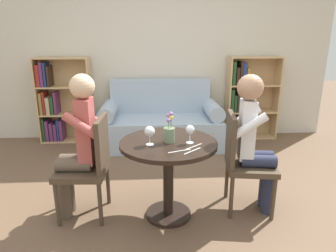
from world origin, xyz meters
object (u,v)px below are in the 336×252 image
(wine_glass_left, at_px, (150,132))
(bookshelf_left, at_px, (59,103))
(chair_right, at_px, (243,158))
(chair_left, at_px, (90,163))
(flower_vase, at_px, (169,132))
(couch, at_px, (161,124))
(person_right, at_px, (255,139))
(wine_glass_right, at_px, (190,130))
(person_left, at_px, (78,144))
(bookshelf_right, at_px, (245,99))

(wine_glass_left, bearing_deg, bookshelf_left, 121.78)
(chair_right, distance_m, wine_glass_left, 0.90)
(chair_left, distance_m, chair_right, 1.35)
(chair_right, bearing_deg, bookshelf_left, 54.79)
(wine_glass_left, distance_m, flower_vase, 0.17)
(chair_left, bearing_deg, couch, 162.09)
(couch, relative_size, bookshelf_left, 1.36)
(couch, bearing_deg, person_right, -66.91)
(wine_glass_right, xyz_separation_m, flower_vase, (-0.17, 0.04, -0.02))
(chair_right, distance_m, wine_glass_right, 0.61)
(person_left, xyz_separation_m, person_right, (1.52, -0.00, 0.01))
(chair_left, relative_size, person_left, 0.71)
(wine_glass_left, bearing_deg, couch, 85.42)
(couch, xyz_separation_m, chair_left, (-0.67, -1.78, 0.18))
(flower_vase, bearing_deg, couch, 90.25)
(flower_vase, bearing_deg, bookshelf_right, 58.42)
(chair_left, height_order, chair_right, same)
(couch, xyz_separation_m, wine_glass_left, (-0.15, -1.92, 0.50))
(bookshelf_left, relative_size, flower_vase, 4.92)
(chair_left, bearing_deg, bookshelf_left, -155.11)
(bookshelf_left, relative_size, bookshelf_right, 1.00)
(wine_glass_left, distance_m, wine_glass_right, 0.33)
(person_right, xyz_separation_m, wine_glass_left, (-0.91, -0.14, 0.13))
(wine_glass_left, bearing_deg, person_right, 8.75)
(bookshelf_left, relative_size, person_right, 1.01)
(flower_vase, bearing_deg, wine_glass_left, -159.87)
(bookshelf_right, bearing_deg, chair_right, -107.53)
(couch, height_order, wine_glass_left, couch)
(bookshelf_right, distance_m, person_right, 2.11)
(wine_glass_right, bearing_deg, chair_right, 15.33)
(bookshelf_right, bearing_deg, person_right, -105.19)
(bookshelf_right, xyz_separation_m, flower_vase, (-1.30, -2.12, 0.18))
(flower_vase, bearing_deg, bookshelf_left, 125.49)
(couch, xyz_separation_m, person_right, (0.76, -1.78, 0.37))
(bookshelf_left, distance_m, person_right, 3.05)
(chair_left, bearing_deg, chair_right, 93.87)
(wine_glass_left, xyz_separation_m, flower_vase, (0.16, 0.06, -0.02))
(wine_glass_right, bearing_deg, bookshelf_left, 127.89)
(bookshelf_left, distance_m, wine_glass_right, 2.74)
(chair_left, xyz_separation_m, wine_glass_left, (0.52, -0.13, 0.32))
(couch, distance_m, bookshelf_left, 1.55)
(bookshelf_left, relative_size, chair_left, 1.39)
(couch, distance_m, chair_left, 1.91)
(person_right, bearing_deg, wine_glass_left, 106.42)
(bookshelf_right, height_order, wine_glass_left, bookshelf_right)
(couch, height_order, bookshelf_left, bookshelf_left)
(couch, height_order, wine_glass_right, couch)
(couch, bearing_deg, flower_vase, -89.75)
(person_left, xyz_separation_m, wine_glass_right, (0.93, -0.12, 0.14))
(chair_right, relative_size, person_right, 0.72)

